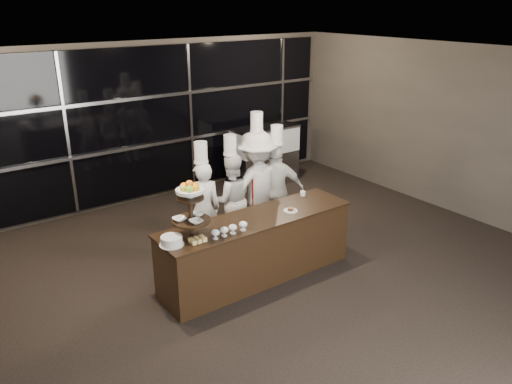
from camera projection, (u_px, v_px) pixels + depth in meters
room at (313, 212)px, 5.45m from camera, size 10.00×10.00×10.00m
window_wall at (133, 126)px, 9.18m from camera, size 8.60×0.10×2.80m
buffet_counter at (257, 247)px, 6.90m from camera, size 2.84×0.74×0.92m
display_stand at (190, 206)px, 6.04m from camera, size 0.48×0.48×0.74m
compotes at (229, 229)px, 6.21m from camera, size 0.52×0.11×0.12m
layer_cake at (172, 241)px, 5.96m from camera, size 0.30×0.30×0.11m
pastry_squares at (198, 240)px, 6.04m from camera, size 0.19×0.13×0.05m
small_plate at (291, 210)px, 6.93m from camera, size 0.20×0.20×0.05m
chef_cup at (303, 193)px, 7.48m from camera, size 0.08×0.08×0.07m
display_case at (265, 153)px, 10.40m from camera, size 1.40×0.61×1.24m
chef_a at (203, 207)px, 7.44m from camera, size 0.63×0.51×1.78m
chef_b at (231, 198)px, 7.81m from camera, size 0.87×0.77×1.78m
chef_c at (257, 185)px, 7.95m from camera, size 1.17×0.70×2.09m
chef_d at (276, 189)px, 8.08m from camera, size 0.97×0.82×1.86m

